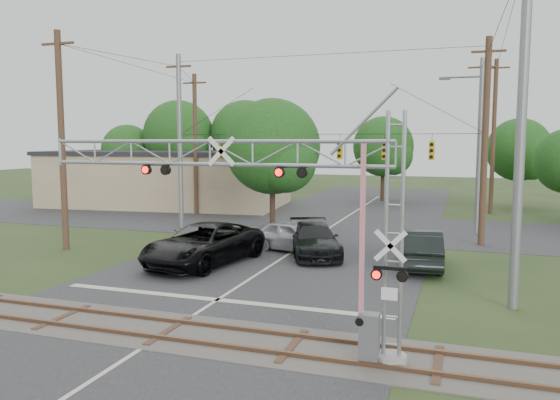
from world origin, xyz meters
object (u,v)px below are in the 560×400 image
(pickup_black, at_px, (204,244))
(streetlight, at_px, (476,145))
(sedan_silver, at_px, (293,236))
(traffic_signal_span, at_px, (333,144))
(commercial_building, at_px, (168,178))
(car_dark, at_px, (314,240))
(crossing_gantry, at_px, (277,204))

(pickup_black, distance_m, streetlight, 18.76)
(pickup_black, relative_size, sedan_silver, 1.45)
(traffic_signal_span, xyz_separation_m, streetlight, (8.21, 4.10, -0.06))
(sedan_silver, height_order, commercial_building, commercial_building)
(car_dark, distance_m, sedan_silver, 1.56)
(crossing_gantry, bearing_deg, commercial_building, 124.92)
(crossing_gantry, xyz_separation_m, pickup_black, (-6.83, 9.07, -3.20))
(commercial_building, height_order, streetlight, streetlight)
(streetlight, bearing_deg, pickup_black, -132.56)
(streetlight, bearing_deg, commercial_building, 164.37)
(traffic_signal_span, height_order, sedan_silver, traffic_signal_span)
(car_dark, relative_size, streetlight, 0.57)
(sedan_silver, relative_size, commercial_building, 0.22)
(pickup_black, bearing_deg, crossing_gantry, -43.70)
(streetlight, bearing_deg, traffic_signal_span, -153.46)
(pickup_black, height_order, streetlight, streetlight)
(pickup_black, relative_size, commercial_building, 0.31)
(commercial_building, relative_size, streetlight, 2.20)
(commercial_building, bearing_deg, car_dark, -48.84)
(crossing_gantry, height_order, commercial_building, crossing_gantry)
(crossing_gantry, relative_size, car_dark, 1.90)
(pickup_black, height_order, commercial_building, commercial_building)
(car_dark, height_order, streetlight, streetlight)
(traffic_signal_span, relative_size, car_dark, 3.38)
(crossing_gantry, height_order, pickup_black, crossing_gantry)
(sedan_silver, relative_size, streetlight, 0.48)
(traffic_signal_span, bearing_deg, pickup_black, -113.72)
(car_dark, bearing_deg, crossing_gantry, -102.03)
(crossing_gantry, distance_m, commercial_building, 36.39)
(traffic_signal_span, bearing_deg, streetlight, 26.54)
(pickup_black, distance_m, sedan_silver, 5.31)
(streetlight, bearing_deg, car_dark, -128.55)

